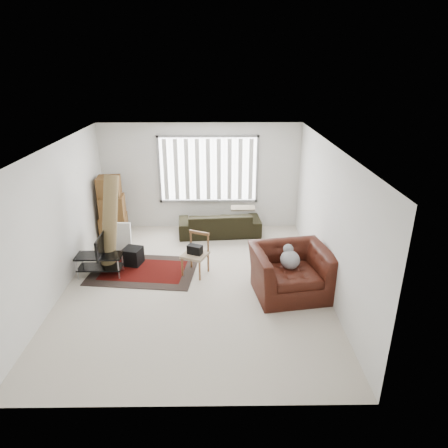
# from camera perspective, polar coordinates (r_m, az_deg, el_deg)

# --- Properties ---
(room) EXTENTS (6.00, 6.02, 2.71)m
(room) POSITION_cam_1_polar(r_m,az_deg,el_deg) (7.69, -3.98, 4.75)
(room) COLOR beige
(room) RESTS_ON ground
(persian_rug) EXTENTS (2.28, 1.65, 0.02)m
(persian_rug) POSITION_cam_1_polar(r_m,az_deg,el_deg) (8.56, -11.41, -6.53)
(persian_rug) COLOR black
(persian_rug) RESTS_ON ground
(tv_stand) EXTENTS (0.92, 0.41, 0.46)m
(tv_stand) POSITION_cam_1_polar(r_m,az_deg,el_deg) (8.47, -17.34, -5.03)
(tv_stand) COLOR black
(tv_stand) RESTS_ON ground
(tv) EXTENTS (0.10, 0.74, 0.43)m
(tv) POSITION_cam_1_polar(r_m,az_deg,el_deg) (8.32, -17.61, -2.94)
(tv) COLOR black
(tv) RESTS_ON tv_stand
(subwoofer) EXTENTS (0.45, 0.45, 0.37)m
(subwoofer) POSITION_cam_1_polar(r_m,az_deg,el_deg) (8.78, -12.88, -4.47)
(subwoofer) COLOR black
(subwoofer) RESTS_ON persian_rug
(moving_boxes) EXTENTS (0.68, 0.63, 1.54)m
(moving_boxes) POSITION_cam_1_polar(r_m,az_deg,el_deg) (10.06, -15.70, 1.94)
(moving_boxes) COLOR brown
(moving_boxes) RESTS_ON ground
(white_flatpack) EXTENTS (0.61, 0.20, 0.78)m
(white_flatpack) POSITION_cam_1_polar(r_m,az_deg,el_deg) (9.19, -14.96, -2.14)
(white_flatpack) COLOR silver
(white_flatpack) RESTS_ON ground
(rolled_rug) EXTENTS (0.49, 0.88, 1.97)m
(rolled_rug) POSITION_cam_1_polar(r_m,az_deg,el_deg) (8.51, -16.01, 0.12)
(rolled_rug) COLOR brown
(rolled_rug) RESTS_ON ground
(sofa) EXTENTS (2.09, 1.03, 0.78)m
(sofa) POSITION_cam_1_polar(r_m,az_deg,el_deg) (9.97, -0.63, 0.59)
(sofa) COLOR black
(sofa) RESTS_ON ground
(side_chair) EXTENTS (0.61, 0.61, 0.87)m
(side_chair) POSITION_cam_1_polar(r_m,az_deg,el_deg) (8.11, -4.10, -4.07)
(side_chair) COLOR #988063
(side_chair) RESTS_ON ground
(armchair) EXTENTS (1.56, 1.41, 1.02)m
(armchair) POSITION_cam_1_polar(r_m,az_deg,el_deg) (7.52, 9.49, -6.27)
(armchair) COLOR #3E150C
(armchair) RESTS_ON ground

